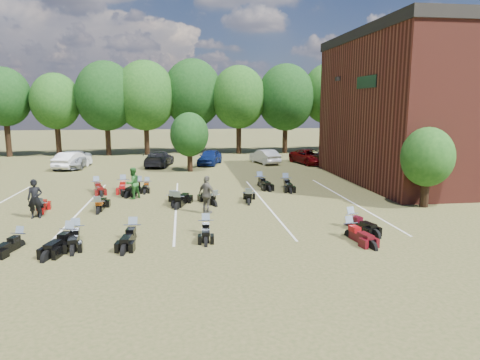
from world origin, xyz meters
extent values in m
plane|color=brown|center=(0.00, 0.00, 0.00)|extent=(160.00, 160.00, 0.00)
imported|color=white|center=(-12.23, 18.57, 0.74)|extent=(2.60, 4.71, 1.47)
imported|color=gray|center=(-12.36, 19.02, 0.74)|extent=(2.55, 5.38, 1.48)
imported|color=black|center=(-4.73, 18.98, 0.70)|extent=(2.82, 5.12, 1.41)
imported|color=#0C1B54|center=(-0.09, 19.41, 0.71)|extent=(2.86, 4.46, 1.41)
imported|color=beige|center=(5.16, 19.53, 0.68)|extent=(2.51, 4.35, 1.36)
imported|color=#4F0406|center=(9.35, 18.70, 0.67)|extent=(3.33, 5.25, 1.35)
imported|color=#3D3E42|center=(11.30, 18.58, 0.76)|extent=(2.66, 5.44, 1.52)
imported|color=black|center=(-9.81, 1.31, 0.97)|extent=(0.75, 0.53, 1.95)
imported|color=#245E23|center=(-5.56, 5.22, 0.94)|extent=(1.15, 1.15, 1.88)
imported|color=#59564C|center=(-1.39, 1.15, 0.98)|extent=(1.11, 1.18, 1.96)
cube|color=black|center=(9.35, 12.00, 7.50)|extent=(0.30, 0.40, 0.30)
cube|color=black|center=(9.47, 7.00, 7.00)|extent=(0.06, 3.00, 0.80)
cylinder|color=black|center=(-21.00, 29.00, 2.04)|extent=(0.58, 0.58, 4.08)
ellipsoid|color=#1E4C19|center=(-21.00, 29.00, 6.33)|extent=(6.00, 6.00, 6.90)
cylinder|color=black|center=(-16.00, 29.00, 2.04)|extent=(0.58, 0.58, 4.08)
ellipsoid|color=#1E4C19|center=(-16.00, 29.00, 6.33)|extent=(6.00, 6.00, 6.90)
cylinder|color=black|center=(-11.00, 29.00, 2.04)|extent=(0.57, 0.58, 4.08)
ellipsoid|color=#1E4C19|center=(-11.00, 29.00, 6.33)|extent=(6.00, 6.00, 6.90)
cylinder|color=black|center=(-6.00, 29.00, 2.04)|extent=(0.57, 0.58, 4.08)
ellipsoid|color=#1E4C19|center=(-6.00, 29.00, 6.33)|extent=(6.00, 6.00, 6.90)
cylinder|color=black|center=(-1.00, 29.00, 2.04)|extent=(0.58, 0.58, 4.08)
ellipsoid|color=#1E4C19|center=(-1.00, 29.00, 6.33)|extent=(6.00, 6.00, 6.90)
cylinder|color=black|center=(4.00, 29.00, 2.04)|extent=(0.57, 0.58, 4.08)
ellipsoid|color=#1E4C19|center=(4.00, 29.00, 6.33)|extent=(6.00, 6.00, 6.90)
cylinder|color=black|center=(9.00, 29.00, 2.04)|extent=(0.57, 0.58, 4.08)
ellipsoid|color=#1E4C19|center=(9.00, 29.00, 6.33)|extent=(6.00, 6.00, 6.90)
cylinder|color=black|center=(14.00, 29.00, 2.04)|extent=(0.57, 0.58, 4.08)
ellipsoid|color=#1E4C19|center=(14.00, 29.00, 6.33)|extent=(6.00, 6.00, 6.90)
cylinder|color=black|center=(19.00, 29.00, 2.04)|extent=(0.58, 0.58, 4.08)
ellipsoid|color=#1E4C19|center=(19.00, 29.00, 6.33)|extent=(6.00, 6.00, 6.90)
cylinder|color=black|center=(24.00, 29.00, 2.04)|extent=(0.58, 0.58, 4.08)
ellipsoid|color=#1E4C19|center=(24.00, 29.00, 6.33)|extent=(6.00, 6.00, 6.90)
cylinder|color=black|center=(10.50, 1.00, 0.85)|extent=(0.24, 0.24, 1.71)
sphere|color=#1E4C19|center=(10.50, 1.00, 2.76)|extent=(2.80, 2.80, 2.80)
cylinder|color=black|center=(-2.00, 15.50, 0.95)|extent=(0.24, 0.24, 1.90)
sphere|color=#1E4C19|center=(-2.00, 15.50, 3.10)|extent=(3.20, 3.20, 3.20)
cube|color=silver|center=(-8.00, 3.00, 0.01)|extent=(0.10, 14.00, 0.01)
cube|color=silver|center=(-3.00, 3.00, 0.01)|extent=(0.10, 14.00, 0.01)
cube|color=silver|center=(2.00, 3.00, 0.01)|extent=(0.10, 14.00, 0.01)
cube|color=silver|center=(7.00, 3.00, 0.01)|extent=(0.10, 14.00, 0.01)
camera|label=1|loc=(-2.55, -20.34, 5.51)|focal=32.00mm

